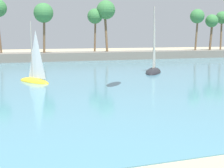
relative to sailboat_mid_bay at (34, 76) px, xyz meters
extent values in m
cube|color=teal|center=(3.28, 22.97, -0.69)|extent=(220.00, 96.06, 0.06)
cube|color=slate|center=(3.28, 31.00, 0.18)|extent=(116.74, 6.00, 1.80)
cylinder|color=brown|center=(18.34, 31.59, 5.70)|extent=(0.91, 1.07, 9.27)
sphere|color=#38753D|center=(18.34, 31.59, 10.32)|extent=(4.18, 4.18, 4.18)
cylinder|color=brown|center=(45.56, 30.68, 4.68)|extent=(0.66, 0.91, 7.24)
sphere|color=#38753D|center=(45.56, 30.68, 8.29)|extent=(3.15, 3.15, 3.15)
cylinder|color=brown|center=(41.12, 30.34, 5.19)|extent=(0.67, 0.70, 8.25)
sphere|color=#38753D|center=(41.12, 30.34, 9.31)|extent=(3.43, 3.43, 3.43)
cylinder|color=brown|center=(4.51, 30.09, 5.16)|extent=(0.68, 0.94, 8.19)
sphere|color=#38753D|center=(4.51, 30.09, 9.24)|extent=(4.01, 4.01, 4.01)
cylinder|color=brown|center=(49.96, 32.53, 5.18)|extent=(0.72, 0.89, 8.22)
sphere|color=#38753D|center=(49.96, 32.53, 9.28)|extent=(3.18, 3.18, 3.18)
cylinder|color=brown|center=(16.04, 32.43, 5.01)|extent=(0.58, 0.74, 7.89)
sphere|color=#38753D|center=(16.04, 32.43, 8.95)|extent=(3.37, 3.37, 3.37)
ellipsoid|color=yellow|center=(-0.06, 0.10, -0.66)|extent=(3.88, 5.13, 1.01)
cylinder|color=gray|center=(-0.18, 0.31, 3.01)|extent=(0.15, 0.15, 6.33)
pyramid|color=white|center=(0.25, -0.43, 2.53)|extent=(1.29, 2.04, 5.38)
ellipsoid|color=black|center=(16.96, 4.23, -0.66)|extent=(5.37, 6.90, 1.37)
cylinder|color=gray|center=(16.78, 3.94, 4.30)|extent=(0.21, 0.21, 8.56)
pyramid|color=silver|center=(17.39, 4.92, 3.66)|extent=(1.81, 2.72, 7.28)
camera|label=1|loc=(-2.65, -36.00, 4.50)|focal=49.85mm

